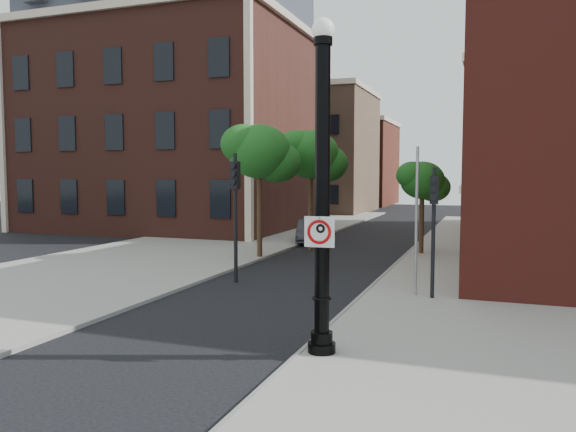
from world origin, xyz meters
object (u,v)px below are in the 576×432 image
at_px(traffic_signal_left, 235,196).
at_px(lamppost, 322,204).
at_px(parked_car, 310,231).
at_px(no_parking_sign, 319,232).
at_px(traffic_signal_right, 434,212).

bearing_deg(traffic_signal_left, lamppost, -49.01).
bearing_deg(parked_car, lamppost, -86.28).
height_order(lamppost, no_parking_sign, lamppost).
bearing_deg(traffic_signal_right, no_parking_sign, -110.10).
bearing_deg(no_parking_sign, parked_car, 105.88).
relative_size(parked_car, traffic_signal_left, 0.86).
distance_m(lamppost, traffic_signal_left, 8.82).
relative_size(no_parking_sign, traffic_signal_right, 0.16).
height_order(traffic_signal_left, traffic_signal_right, traffic_signal_left).
distance_m(parked_car, traffic_signal_right, 15.31).
xyz_separation_m(no_parking_sign, traffic_signal_left, (-5.38, 7.16, 0.40)).
xyz_separation_m(lamppost, no_parking_sign, (-0.01, -0.18, -0.57)).
distance_m(traffic_signal_left, traffic_signal_right, 7.14).
relative_size(lamppost, traffic_signal_right, 1.73).
distance_m(parked_car, traffic_signal_left, 12.41).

